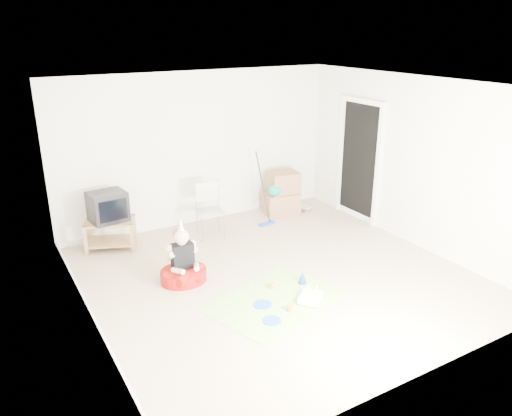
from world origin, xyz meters
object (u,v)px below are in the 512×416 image
tv_stand (110,232)px  cardboard_boxes (282,194)px  seated_woman (183,268)px  folding_chair (210,211)px  crt_tv (108,207)px  birthday_cake (310,298)px

tv_stand → cardboard_boxes: bearing=-0.6°
cardboard_boxes → seated_woman: 3.01m
tv_stand → cardboard_boxes: size_ratio=1.11×
seated_woman → folding_chair: bearing=50.7°
folding_chair → cardboard_boxes: (1.60, 0.32, -0.07)m
crt_tv → folding_chair: crt_tv is taller
crt_tv → seated_woman: (0.56, -1.56, -0.50)m
folding_chair → seated_woman: 1.58m
folding_chair → crt_tv: bearing=167.1°
tv_stand → crt_tv: bearing=135.0°
folding_chair → cardboard_boxes: bearing=11.4°
tv_stand → folding_chair: (1.55, -0.35, 0.17)m
cardboard_boxes → seated_woman: seated_woman is taller
folding_chair → cardboard_boxes: 1.63m
folding_chair → seated_woman: seated_woman is taller
tv_stand → crt_tv: (-0.00, 0.00, 0.42)m
tv_stand → folding_chair: bearing=-12.9°
tv_stand → seated_woman: seated_woman is taller
tv_stand → birthday_cake: bearing=-58.9°
tv_stand → birthday_cake: 3.36m
cardboard_boxes → seated_woman: size_ratio=0.85×
tv_stand → cardboard_boxes: cardboard_boxes is taller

